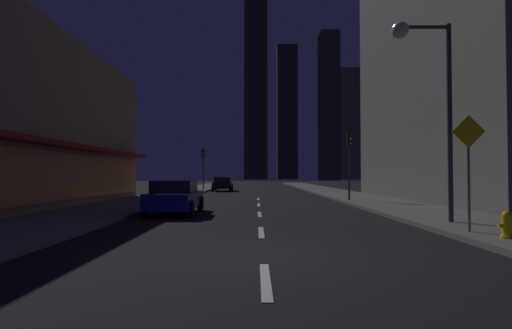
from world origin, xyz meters
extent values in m
cube|color=black|center=(0.00, 32.00, -0.05)|extent=(78.00, 136.00, 0.10)
cube|color=#605E59|center=(7.00, 32.00, 0.07)|extent=(4.00, 76.00, 0.15)
cube|color=#605E59|center=(-7.00, 32.00, 0.07)|extent=(4.00, 76.00, 0.15)
cube|color=silver|center=(0.00, -2.00, 0.01)|extent=(0.16, 2.20, 0.01)
cube|color=silver|center=(0.00, 3.20, 0.01)|extent=(0.16, 2.20, 0.01)
cube|color=silver|center=(0.00, 8.40, 0.01)|extent=(0.16, 2.20, 0.01)
cube|color=silver|center=(0.00, 13.60, 0.01)|extent=(0.16, 2.20, 0.01)
cube|color=silver|center=(0.00, 18.80, 0.01)|extent=(0.16, 2.20, 0.01)
cube|color=#D88C3F|center=(-9.00, 11.76, 1.60)|extent=(0.10, 16.70, 2.20)
cube|color=maroon|center=(-8.60, 11.76, 3.00)|extent=(0.90, 17.30, 0.20)
cube|color=slate|center=(14.50, 16.00, 10.59)|extent=(11.00, 20.00, 21.19)
cube|color=#322F25|center=(-0.21, 140.40, 39.33)|extent=(8.76, 7.27, 78.66)
cube|color=#343127|center=(12.16, 146.77, 26.38)|extent=(7.98, 6.63, 52.75)
cube|color=#39362B|center=(23.14, 116.59, 23.52)|extent=(5.98, 7.43, 47.03)
cube|color=#5C5745|center=(36.60, 147.76, 21.84)|extent=(7.75, 8.46, 43.69)
cube|color=navy|center=(-3.60, 8.57, 0.61)|extent=(1.80, 4.20, 0.65)
cube|color=black|center=(-3.60, 8.37, 1.17)|extent=(1.64, 2.00, 0.55)
cylinder|color=black|center=(-4.48, 9.97, 0.34)|extent=(0.22, 0.68, 0.68)
cylinder|color=black|center=(-2.72, 9.97, 0.34)|extent=(0.22, 0.68, 0.68)
cylinder|color=black|center=(-4.48, 7.17, 0.34)|extent=(0.22, 0.68, 0.68)
cylinder|color=black|center=(-2.72, 7.17, 0.34)|extent=(0.22, 0.68, 0.68)
sphere|color=white|center=(-4.15, 10.62, 0.67)|extent=(0.18, 0.18, 0.18)
sphere|color=white|center=(-3.05, 10.62, 0.67)|extent=(0.18, 0.18, 0.18)
cube|color=black|center=(-3.60, 32.51, 0.61)|extent=(1.80, 4.20, 0.65)
cube|color=black|center=(-3.60, 32.31, 1.17)|extent=(1.64, 2.00, 0.55)
cylinder|color=black|center=(-4.48, 33.91, 0.34)|extent=(0.22, 0.68, 0.68)
cylinder|color=black|center=(-2.72, 33.91, 0.34)|extent=(0.22, 0.68, 0.68)
cylinder|color=black|center=(-4.48, 31.11, 0.34)|extent=(0.22, 0.68, 0.68)
cylinder|color=black|center=(-2.72, 31.11, 0.34)|extent=(0.22, 0.68, 0.68)
sphere|color=white|center=(-4.15, 34.56, 0.67)|extent=(0.18, 0.18, 0.18)
sphere|color=white|center=(-3.05, 34.56, 0.67)|extent=(0.18, 0.18, 0.18)
cylinder|color=yellow|center=(5.90, 1.25, 0.43)|extent=(0.22, 0.22, 0.55)
sphere|color=yellow|center=(5.90, 1.25, 0.70)|extent=(0.21, 0.21, 0.21)
cylinder|color=yellow|center=(5.90, 1.25, 0.18)|extent=(0.30, 0.30, 0.06)
cylinder|color=yellow|center=(5.74, 1.25, 0.45)|extent=(0.10, 0.10, 0.10)
cylinder|color=yellow|center=(6.06, 1.25, 0.45)|extent=(0.10, 0.10, 0.10)
cylinder|color=red|center=(-5.90, 17.72, 0.43)|extent=(0.22, 0.22, 0.55)
sphere|color=red|center=(-5.90, 17.72, 0.70)|extent=(0.21, 0.21, 0.21)
cylinder|color=red|center=(-5.90, 17.72, 0.18)|extent=(0.30, 0.30, 0.06)
cylinder|color=red|center=(-6.06, 17.72, 0.45)|extent=(0.10, 0.10, 0.10)
cylinder|color=red|center=(-5.74, 17.72, 0.45)|extent=(0.10, 0.10, 0.10)
cylinder|color=#2D2D2D|center=(5.50, 15.57, 2.25)|extent=(0.12, 0.12, 4.20)
cube|color=black|center=(5.50, 15.37, 3.85)|extent=(0.32, 0.24, 0.90)
sphere|color=red|center=(5.50, 15.24, 4.13)|extent=(0.18, 0.18, 0.18)
sphere|color=#F2B20C|center=(5.50, 15.24, 3.85)|extent=(0.18, 0.18, 0.18)
sphere|color=#19D833|center=(5.50, 15.24, 3.57)|extent=(0.18, 0.18, 0.18)
cylinder|color=#2D2D2D|center=(-5.50, 31.61, 2.25)|extent=(0.12, 0.12, 4.20)
cube|color=black|center=(-5.50, 31.41, 3.85)|extent=(0.32, 0.24, 0.90)
sphere|color=red|center=(-5.50, 31.28, 4.13)|extent=(0.18, 0.18, 0.18)
sphere|color=#F2B20C|center=(-5.50, 31.28, 3.85)|extent=(0.18, 0.18, 0.18)
sphere|color=#19D833|center=(-5.50, 31.28, 3.57)|extent=(0.18, 0.18, 0.18)
cylinder|color=#38383D|center=(6.20, 4.57, 3.40)|extent=(0.16, 0.16, 6.50)
cylinder|color=#38383D|center=(5.40, 4.57, 6.55)|extent=(1.60, 0.12, 0.12)
sphere|color=#FCF7CC|center=(4.60, 4.57, 6.45)|extent=(0.56, 0.56, 0.56)
cylinder|color=slate|center=(5.60, 2.36, 1.35)|extent=(0.08, 0.08, 2.40)
cube|color=yellow|center=(5.60, 2.33, 2.85)|extent=(0.91, 0.03, 0.91)
camera|label=1|loc=(-0.15, -8.26, 1.67)|focal=27.61mm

